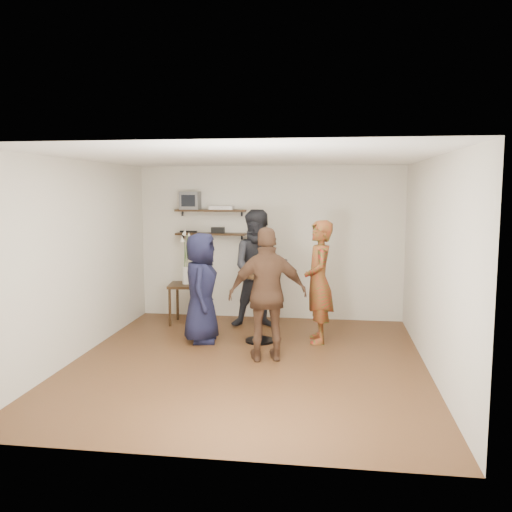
{
  "coord_description": "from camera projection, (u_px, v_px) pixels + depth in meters",
  "views": [
    {
      "loc": [
        1.04,
        -6.64,
        2.23
      ],
      "look_at": [
        0.06,
        0.4,
        1.33
      ],
      "focal_mm": 38.0,
      "sensor_mm": 36.0,
      "label": 1
    }
  ],
  "objects": [
    {
      "name": "wine_glass_fl",
      "position": [
        255.0,
        265.0,
        7.75
      ],
      "size": [
        0.06,
        0.06,
        0.18
      ],
      "color": "silver",
      "rests_on": "drinks_table"
    },
    {
      "name": "side_table",
      "position": [
        187.0,
        290.0,
        8.91
      ],
      "size": [
        0.61,
        0.61,
        0.66
      ],
      "rotation": [
        0.0,
        0.0,
        0.11
      ],
      "color": "black",
      "rests_on": "room"
    },
    {
      "name": "wine_glass_br",
      "position": [
        261.0,
        264.0,
        7.76
      ],
      "size": [
        0.07,
        0.07,
        0.21
      ],
      "color": "silver",
      "rests_on": "drinks_table"
    },
    {
      "name": "dvd_deck",
      "position": [
        222.0,
        208.0,
        9.15
      ],
      "size": [
        0.4,
        0.24,
        0.06
      ],
      "primitive_type": "cube",
      "color": "silver",
      "rests_on": "shelf_upper"
    },
    {
      "name": "power_strip",
      "position": [
        188.0,
        232.0,
        9.33
      ],
      "size": [
        0.3,
        0.05,
        0.03
      ],
      "primitive_type": "cube",
      "color": "black",
      "rests_on": "shelf_lower"
    },
    {
      "name": "person_navy",
      "position": [
        201.0,
        288.0,
        7.82
      ],
      "size": [
        0.6,
        0.84,
        1.59
      ],
      "primitive_type": "imported",
      "rotation": [
        0.0,
        0.0,
        1.7
      ],
      "color": "black",
      "rests_on": "room"
    },
    {
      "name": "crt_monitor",
      "position": [
        190.0,
        200.0,
        9.21
      ],
      "size": [
        0.32,
        0.3,
        0.3
      ],
      "primitive_type": "cube",
      "color": "#59595B",
      "rests_on": "shelf_upper"
    },
    {
      "name": "room",
      "position": [
        247.0,
        263.0,
        6.78
      ],
      "size": [
        4.58,
        5.08,
        2.68
      ],
      "color": "#402314",
      "rests_on": "ground"
    },
    {
      "name": "drinks_table",
      "position": [
        260.0,
        298.0,
        7.83
      ],
      "size": [
        0.55,
        0.55,
        1.01
      ],
      "color": "black",
      "rests_on": "room"
    },
    {
      "name": "vase_lilies",
      "position": [
        186.0,
        266.0,
        8.86
      ],
      "size": [
        0.19,
        0.19,
        0.92
      ],
      "rotation": [
        0.0,
        0.0,
        0.11
      ],
      "color": "silver",
      "rests_on": "side_table"
    },
    {
      "name": "shelf_upper",
      "position": [
        211.0,
        210.0,
        9.18
      ],
      "size": [
        1.2,
        0.25,
        0.04
      ],
      "primitive_type": "cube",
      "color": "black",
      "rests_on": "room"
    },
    {
      "name": "wine_glass_bl",
      "position": [
        259.0,
        263.0,
        7.84
      ],
      "size": [
        0.07,
        0.07,
        0.2
      ],
      "color": "silver",
      "rests_on": "drinks_table"
    },
    {
      "name": "person_brown",
      "position": [
        268.0,
        294.0,
        6.96
      ],
      "size": [
        1.09,
        0.67,
        1.74
      ],
      "primitive_type": "imported",
      "rotation": [
        0.0,
        0.0,
        3.4
      ],
      "color": "#492F1F",
      "rests_on": "room"
    },
    {
      "name": "person_dark",
      "position": [
        260.0,
        269.0,
        8.63
      ],
      "size": [
        1.01,
        0.83,
        1.89
      ],
      "primitive_type": "imported",
      "rotation": [
        0.0,
        0.0,
        0.14
      ],
      "color": "black",
      "rests_on": "room"
    },
    {
      "name": "person_plaid",
      "position": [
        319.0,
        282.0,
        7.8
      ],
      "size": [
        0.51,
        0.7,
        1.77
      ],
      "primitive_type": "imported",
      "rotation": [
        0.0,
        0.0,
        -1.43
      ],
      "color": "red",
      "rests_on": "room"
    },
    {
      "name": "shelf_lower",
      "position": [
        211.0,
        234.0,
        9.23
      ],
      "size": [
        1.2,
        0.25,
        0.04
      ],
      "primitive_type": "cube",
      "color": "black",
      "rests_on": "room"
    },
    {
      "name": "wine_glass_fr",
      "position": [
        264.0,
        264.0,
        7.72
      ],
      "size": [
        0.07,
        0.07,
        0.21
      ],
      "color": "silver",
      "rests_on": "drinks_table"
    },
    {
      "name": "radio",
      "position": [
        218.0,
        230.0,
        9.21
      ],
      "size": [
        0.22,
        0.1,
        0.1
      ],
      "primitive_type": "cube",
      "color": "black",
      "rests_on": "shelf_lower"
    }
  ]
}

